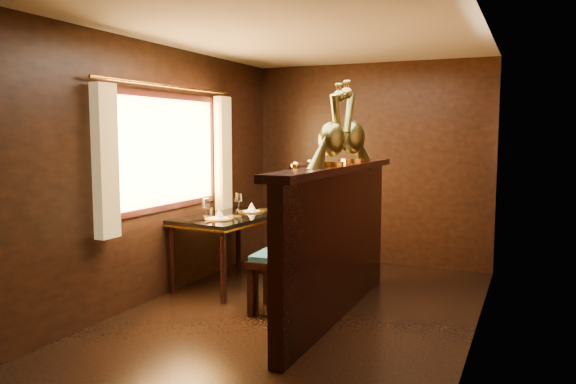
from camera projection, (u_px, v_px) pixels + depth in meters
name	position (u px, v px, depth m)	size (l,w,h in m)	color
ground	(290.00, 321.00, 4.89)	(5.00, 5.00, 0.00)	black
room_shell	(282.00, 139.00, 4.78)	(3.04, 5.04, 2.52)	black
partition	(337.00, 238.00, 4.96)	(0.26, 2.70, 1.36)	black
dining_table	(231.00, 222.00, 6.00)	(0.92, 1.37, 0.96)	black
chair_left	(292.00, 242.00, 5.11)	(0.52, 0.54, 1.23)	black
chair_right	(294.00, 235.00, 5.02)	(0.53, 0.56, 1.40)	black
peacock_left	(332.00, 124.00, 4.69)	(0.22, 0.59, 0.71)	#17472C
peacock_right	(352.00, 122.00, 5.22)	(0.24, 0.63, 0.75)	#17472C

